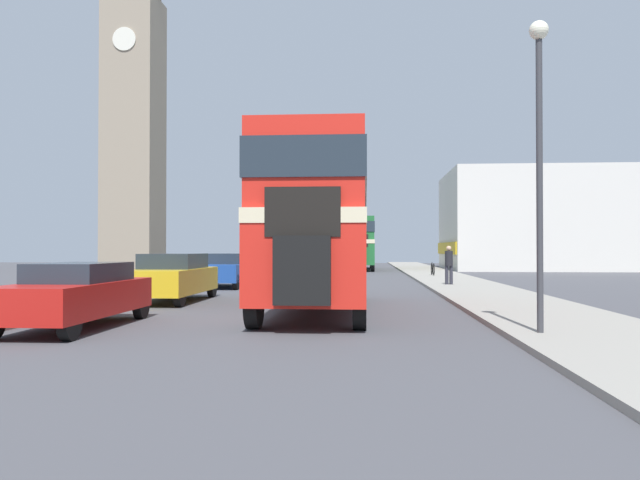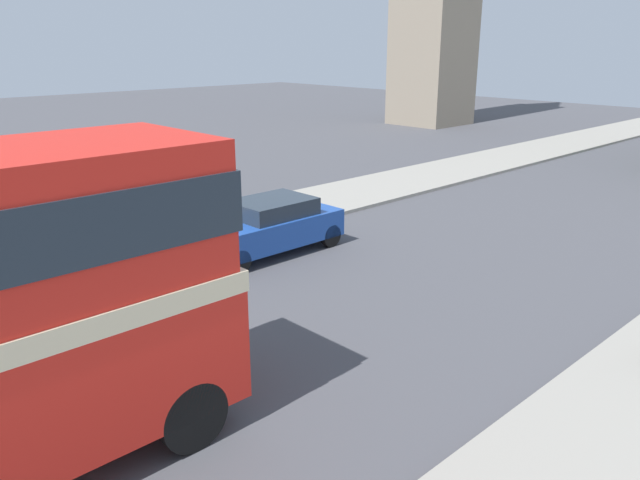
{
  "view_description": "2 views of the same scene",
  "coord_description": "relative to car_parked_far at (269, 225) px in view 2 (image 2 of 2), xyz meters",
  "views": [
    {
      "loc": [
        2.38,
        -14.71,
        1.68
      ],
      "look_at": [
        1.14,
        2.16,
        1.93
      ],
      "focal_mm": 35.0,
      "sensor_mm": 36.0,
      "label": 1
    },
    {
      "loc": [
        9.04,
        2.0,
        5.58
      ],
      "look_at": [
        0.0,
        10.58,
        1.58
      ],
      "focal_mm": 35.0,
      "sensor_mm": 36.0,
      "label": 2
    }
  ],
  "objects": [
    {
      "name": "car_parked_far",
      "position": [
        0.0,
        0.0,
        0.0
      ],
      "size": [
        1.82,
        4.09,
        1.48
      ],
      "color": "#1E479E",
      "rests_on": "ground_plane"
    }
  ]
}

